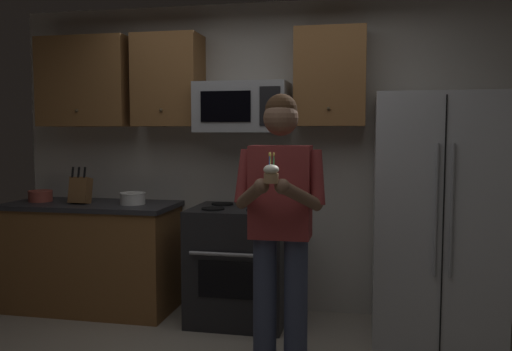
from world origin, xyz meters
name	(u,v)px	position (x,y,z in m)	size (l,w,h in m)	color
wall_back	(267,158)	(0.00, 1.75, 1.30)	(4.40, 0.10, 2.60)	beige
oven_range	(240,264)	(-0.15, 1.36, 0.46)	(0.76, 0.70, 0.93)	black
microwave	(243,107)	(-0.15, 1.48, 1.72)	(0.74, 0.41, 0.40)	#9EA0A5
refrigerator	(436,217)	(1.35, 1.32, 0.90)	(0.90, 0.75, 1.80)	#B7BABF
cabinet_row_upper	(177,81)	(-0.72, 1.53, 1.95)	(2.78, 0.36, 0.76)	brown
counter_left	(93,256)	(-1.45, 1.38, 0.46)	(1.44, 0.66, 0.92)	brown
knife_block	(80,190)	(-1.52, 1.33, 1.03)	(0.16, 0.15, 0.32)	brown
bowl_large_white	(133,198)	(-1.07, 1.37, 0.97)	(0.22, 0.22, 0.10)	white
bowl_small_colored	(40,196)	(-1.93, 1.38, 0.97)	(0.21, 0.21, 0.10)	#B24C3F
person	(280,217)	(0.32, 0.51, 1.00)	(0.60, 0.48, 1.76)	#383F59
cupcake	(271,173)	(0.32, 0.18, 1.29)	(0.09, 0.09, 0.17)	#A87F56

